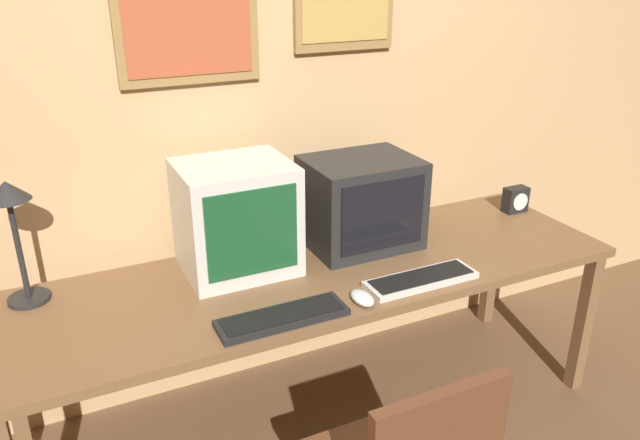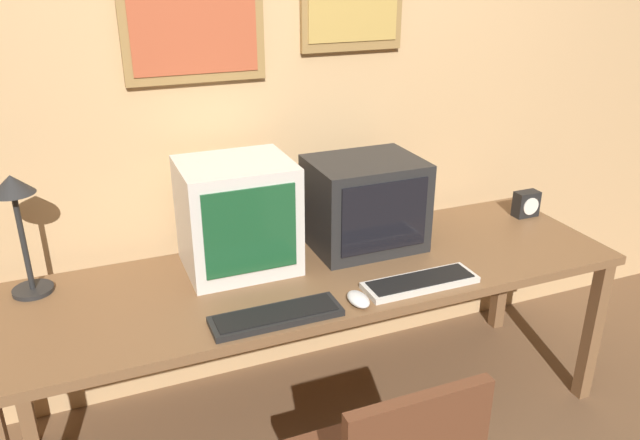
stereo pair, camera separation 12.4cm
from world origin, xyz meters
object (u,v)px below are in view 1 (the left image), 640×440
monitor_left (236,217)px  desk_lamp (12,215)px  keyboard_main (282,317)px  keyboard_side (421,279)px  mouse_near_keyboard (362,298)px  desk_clock (516,200)px  monitor_right (361,202)px

monitor_left → desk_lamp: 0.75m
keyboard_main → keyboard_side: (0.56, 0.02, -0.00)m
mouse_near_keyboard → desk_clock: (1.05, 0.42, 0.04)m
desk_lamp → keyboard_side: bearing=-20.3°
monitor_left → desk_clock: size_ratio=3.56×
monitor_left → desk_clock: (1.35, -0.02, -0.15)m
keyboard_main → mouse_near_keyboard: bearing=-2.4°
mouse_near_keyboard → desk_lamp: desk_lamp is taller
monitor_left → keyboard_side: (0.57, -0.40, -0.20)m
monitor_right → keyboard_main: 0.69m
keyboard_main → keyboard_side: same height
monitor_left → keyboard_side: 0.72m
keyboard_main → keyboard_side: size_ratio=1.02×
monitor_right → desk_clock: size_ratio=3.73×
keyboard_main → keyboard_side: 0.56m
monitor_left → mouse_near_keyboard: 0.56m
monitor_left → desk_clock: monitor_left is taller
keyboard_side → monitor_right: bearing=95.5°
keyboard_side → mouse_near_keyboard: bearing=-173.3°
monitor_right → keyboard_main: monitor_right is taller
monitor_left → desk_clock: 1.36m
mouse_near_keyboard → desk_lamp: bearing=153.7°
monitor_right → desk_lamp: (-1.27, 0.09, 0.14)m
mouse_near_keyboard → desk_clock: size_ratio=0.99×
keyboard_side → desk_clock: 0.88m
keyboard_main → desk_clock: size_ratio=3.73×
keyboard_main → desk_clock: (1.34, 0.41, 0.05)m
monitor_right → mouse_near_keyboard: monitor_right is taller
monitor_right → desk_lamp: desk_lamp is taller
monitor_right → mouse_near_keyboard: (-0.23, -0.43, -0.17)m
monitor_right → mouse_near_keyboard: size_ratio=3.76×
keyboard_main → desk_clock: bearing=16.8°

